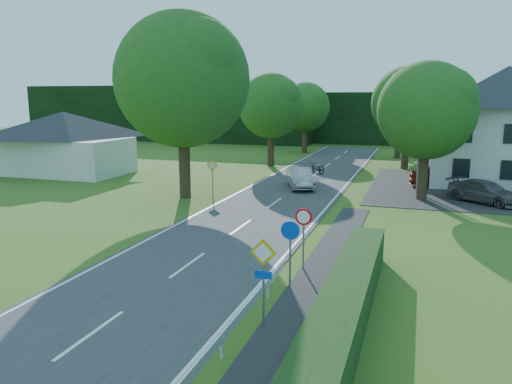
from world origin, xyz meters
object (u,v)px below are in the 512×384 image
(streetlight, at_px, (418,127))
(moving_car, at_px, (300,178))
(parked_car_red, at_px, (442,176))
(parked_car_silver_a, at_px, (468,171))
(motorcycle, at_px, (317,169))
(parked_car_grey, at_px, (485,192))
(parasol, at_px, (454,175))

(streetlight, distance_m, moving_car, 8.61)
(parked_car_red, xyz_separation_m, parked_car_silver_a, (2.02, 3.84, -0.08))
(parked_car_silver_a, bearing_deg, streetlight, 148.69)
(motorcycle, relative_size, parked_car_red, 0.47)
(streetlight, bearing_deg, parked_car_grey, -24.51)
(parked_car_silver_a, relative_size, parasol, 2.16)
(moving_car, xyz_separation_m, parked_car_grey, (11.87, -1.39, -0.05))
(parked_car_silver_a, height_order, parasol, parasol)
(motorcycle, relative_size, parasol, 1.09)
(moving_car, xyz_separation_m, parked_car_red, (9.57, 3.48, 0.05))
(parked_car_grey, bearing_deg, motorcycle, 96.84)
(motorcycle, xyz_separation_m, parked_car_red, (9.59, -2.49, 0.21))
(parked_car_grey, relative_size, parasol, 2.36)
(moving_car, height_order, parked_car_red, parked_car_red)
(motorcycle, distance_m, parked_car_silver_a, 11.69)
(moving_car, distance_m, parked_car_red, 10.19)
(parked_car_red, height_order, parked_car_grey, parked_car_red)
(motorcycle, height_order, parked_car_red, parked_car_red)
(motorcycle, height_order, parked_car_grey, parked_car_grey)
(parked_car_silver_a, bearing_deg, motorcycle, 94.58)
(moving_car, xyz_separation_m, parked_car_silver_a, (11.59, 7.32, -0.03))
(streetlight, bearing_deg, parked_car_silver_a, 60.73)
(streetlight, xyz_separation_m, parked_car_silver_a, (3.83, 6.84, -3.73))
(streetlight, xyz_separation_m, parked_car_red, (1.81, 3.00, -3.65))
(streetlight, height_order, moving_car, streetlight)
(moving_car, relative_size, parked_car_grey, 0.95)
(moving_car, height_order, motorcycle, moving_car)
(parked_car_silver_a, xyz_separation_m, parasol, (-1.23, -3.54, 0.19))
(motorcycle, bearing_deg, parked_car_grey, -7.84)
(parked_car_red, xyz_separation_m, parked_car_grey, (2.30, -4.87, -0.10))
(streetlight, height_order, parked_car_grey, streetlight)
(moving_car, bearing_deg, motorcycle, 69.14)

